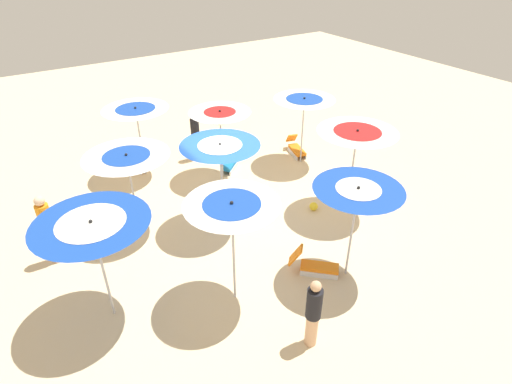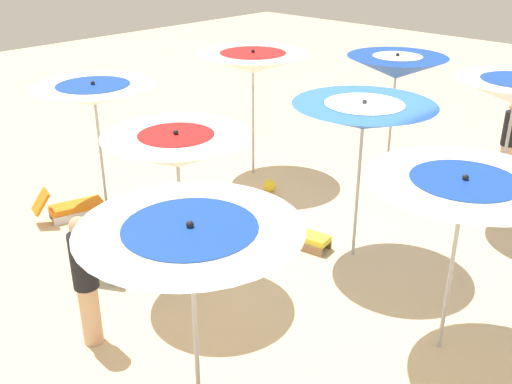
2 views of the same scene
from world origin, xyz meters
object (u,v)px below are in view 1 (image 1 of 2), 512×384
Objects in this scene: beachgoer_0 at (48,228)px; beach_ball at (314,206)px; beach_umbrella_6 at (304,104)px; lounger_0 at (231,162)px; beach_umbrella_5 at (232,212)px; lounger_2 at (315,265)px; beach_umbrella_2 at (93,230)px; beach_umbrella_0 at (136,114)px; beach_umbrella_4 at (220,151)px; beach_umbrella_7 at (357,138)px; lounger_3 at (131,164)px; beach_umbrella_8 at (357,197)px; beachgoer_1 at (313,313)px; beachgoer_2 at (195,135)px; lounger_1 at (296,149)px; lounger_4 at (242,203)px; beach_umbrella_1 at (127,161)px; beach_umbrella_3 at (220,118)px.

beach_ball is (1.71, 6.71, -0.87)m from beachgoer_0.
beach_umbrella_6 is 3.14m from lounger_0.
beach_umbrella_5 is 2.34× the size of lounger_2.
beach_umbrella_2 is at bearing -66.36° from beach_umbrella_6.
lounger_0 is at bearing 65.23° from beach_umbrella_0.
lounger_0 is at bearing 146.91° from beach_umbrella_4.
beach_umbrella_7 reaches higher than lounger_3.
beach_umbrella_2 reaches higher than beach_ball.
beach_umbrella_8 is (2.00, -1.91, -0.12)m from beach_umbrella_7.
beachgoer_1 is at bearing -25.18° from lounger_3.
beach_umbrella_2 reaches higher than beachgoer_2.
lounger_1 is 0.65× the size of beachgoer_0.
lounger_4 is 4.71× the size of beach_ball.
beach_umbrella_6 is 0.97× the size of beach_umbrella_8.
lounger_1 is (-1.24, 6.34, -1.85)m from beach_umbrella_1.
beach_umbrella_4 reaches higher than lounger_2.
beach_umbrella_4 is 5.30m from lounger_1.
lounger_3 is at bearing -131.09° from beach_umbrella_3.
beach_umbrella_5 is at bearing -23.70° from beach_umbrella_4.
lounger_3 is (-3.34, 0.90, -1.86)m from beach_umbrella_1.
beach_umbrella_1 is 3.53m from beach_umbrella_3.
beachgoer_1 reaches higher than lounger_0.
lounger_0 is at bearing -157.73° from beach_umbrella_7.
beach_umbrella_7 is 5.88m from beachgoer_2.
beach_umbrella_2 is at bearing 98.39° from beachgoer_2.
beach_umbrella_4 is at bearing 61.94° from beach_umbrella_1.
beach_umbrella_5 is 10.22× the size of beach_ball.
lounger_2 is (0.35, 1.98, -2.08)m from beach_umbrella_5.
beach_umbrella_3 is 2.66m from beach_umbrella_4.
beach_umbrella_5 reaches higher than beach_umbrella_6.
beach_umbrella_5 is at bearing 14.41° from beach_umbrella_1.
beach_umbrella_4 is (1.09, 2.04, 0.19)m from beach_umbrella_1.
beach_umbrella_6 reaches higher than beachgoer_0.
beach_umbrella_4 is at bearing -108.31° from beach_ball.
beach_umbrella_5 is (0.98, 2.41, 0.09)m from beach_umbrella_2.
lounger_4 is at bearing 24.77° from beach_umbrella_0.
beach_umbrella_2 is 5.01m from lounger_2.
beach_umbrella_3 is 1.89× the size of lounger_3.
beach_umbrella_1 is at bearing 90.69° from beachgoer_2.
beach_umbrella_6 is 1.92× the size of lounger_1.
beach_umbrella_5 is 2.17× the size of lounger_0.
beach_umbrella_6 is 5.96m from lounger_2.
beach_ball is (-2.47, 1.03, -2.03)m from beach_umbrella_8.
lounger_3 is (-6.97, -0.03, -2.11)m from beach_umbrella_5.
beachgoer_0 is (0.22, -2.14, -1.06)m from beach_umbrella_1.
beach_ball is at bearing 35.38° from beach_umbrella_0.
beachgoer_1 is (8.29, 0.37, -1.25)m from beach_umbrella_0.
lounger_0 is (-5.24, 2.87, -2.10)m from beach_umbrella_5.
lounger_4 is at bearing -122.23° from beach_umbrella_7.
beach_umbrella_7 is 1.47× the size of beachgoer_2.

